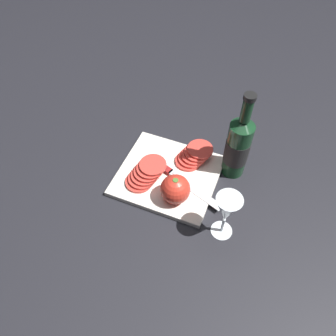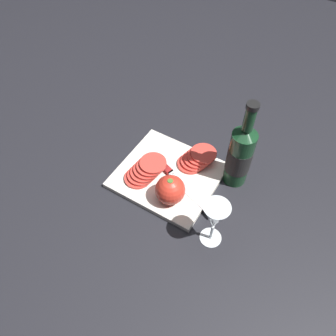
% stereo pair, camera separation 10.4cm
% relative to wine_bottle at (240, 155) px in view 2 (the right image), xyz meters
% --- Properties ---
extents(ground_plane, '(3.00, 3.00, 0.00)m').
position_rel_wine_bottle_xyz_m(ground_plane, '(-0.18, -0.07, -0.12)').
color(ground_plane, black).
extents(cutting_board, '(0.31, 0.29, 0.02)m').
position_rel_wine_bottle_xyz_m(cutting_board, '(-0.19, -0.11, -0.11)').
color(cutting_board, silver).
rests_on(cutting_board, ground_plane).
extents(wine_bottle, '(0.08, 0.08, 0.32)m').
position_rel_wine_bottle_xyz_m(wine_bottle, '(0.00, 0.00, 0.00)').
color(wine_bottle, '#14381E').
rests_on(wine_bottle, ground_plane).
extents(wine_glass, '(0.07, 0.07, 0.17)m').
position_rel_wine_bottle_xyz_m(wine_glass, '(0.03, -0.23, -0.00)').
color(wine_glass, silver).
rests_on(wine_glass, ground_plane).
extents(whole_tomato, '(0.09, 0.09, 0.09)m').
position_rel_wine_bottle_xyz_m(whole_tomato, '(-0.13, -0.19, -0.05)').
color(whole_tomato, red).
rests_on(whole_tomato, cutting_board).
extents(knife, '(0.28, 0.12, 0.01)m').
position_rel_wine_bottle_xyz_m(knife, '(-0.18, -0.10, -0.09)').
color(knife, silver).
rests_on(knife, cutting_board).
extents(tomato_slice_stack_near, '(0.11, 0.13, 0.05)m').
position_rel_wine_bottle_xyz_m(tomato_slice_stack_near, '(-0.25, -0.15, -0.07)').
color(tomato_slice_stack_near, '#D63D33').
rests_on(tomato_slice_stack_near, cutting_board).
extents(tomato_slice_stack_far, '(0.11, 0.12, 0.04)m').
position_rel_wine_bottle_xyz_m(tomato_slice_stack_far, '(-0.13, -0.02, -0.08)').
color(tomato_slice_stack_far, '#D63D33').
rests_on(tomato_slice_stack_far, cutting_board).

